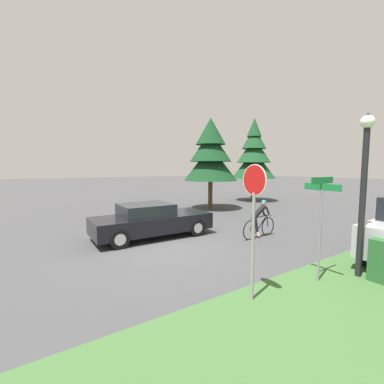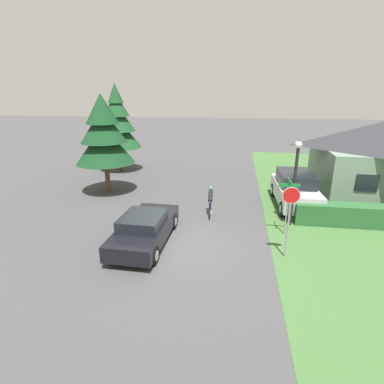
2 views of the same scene
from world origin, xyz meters
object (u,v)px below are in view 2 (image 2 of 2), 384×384
(street_lamp, at_px, (295,174))
(sedan_left_lane, at_px, (145,229))
(stop_sign, at_px, (290,210))
(street_name_sign, at_px, (288,197))
(conifer_tall_far, at_px, (117,123))
(conifer_tall_near, at_px, (104,134))
(cyclist, at_px, (210,202))
(parked_suv_right, at_px, (295,189))

(street_lamp, bearing_deg, sedan_left_lane, -155.75)
(street_lamp, bearing_deg, stop_sign, -101.88)
(sedan_left_lane, distance_m, street_name_sign, 6.33)
(sedan_left_lane, distance_m, conifer_tall_far, 13.71)
(conifer_tall_far, bearing_deg, street_lamp, -36.71)
(street_name_sign, bearing_deg, sedan_left_lane, -163.71)
(sedan_left_lane, relative_size, street_lamp, 1.14)
(stop_sign, relative_size, conifer_tall_near, 0.47)
(stop_sign, xyz_separation_m, conifer_tall_near, (-10.17, 6.68, 1.74))
(cyclist, relative_size, street_name_sign, 0.73)
(parked_suv_right, relative_size, street_name_sign, 1.91)
(parked_suv_right, distance_m, conifer_tall_far, 14.60)
(cyclist, distance_m, conifer_tall_near, 8.01)
(cyclist, bearing_deg, conifer_tall_near, 64.71)
(parked_suv_right, height_order, street_lamp, street_lamp)
(parked_suv_right, xyz_separation_m, street_lamp, (-0.58, -2.70, 1.58))
(street_lamp, relative_size, conifer_tall_far, 0.60)
(sedan_left_lane, distance_m, stop_sign, 5.88)
(stop_sign, bearing_deg, conifer_tall_far, -45.19)
(sedan_left_lane, distance_m, street_lamp, 7.26)
(street_name_sign, bearing_deg, parked_suv_right, 75.44)
(cyclist, xyz_separation_m, parked_suv_right, (4.54, 2.01, 0.27))
(street_lamp, height_order, conifer_tall_far, conifer_tall_far)
(conifer_tall_near, bearing_deg, street_name_sign, -24.00)
(stop_sign, relative_size, street_name_sign, 1.11)
(conifer_tall_near, bearing_deg, cyclist, -22.24)
(cyclist, distance_m, stop_sign, 5.23)
(stop_sign, bearing_deg, sedan_left_lane, -1.36)
(cyclist, relative_size, conifer_tall_far, 0.27)
(sedan_left_lane, xyz_separation_m, street_lamp, (6.39, 2.88, 1.90))
(parked_suv_right, distance_m, street_name_sign, 4.04)
(cyclist, height_order, parked_suv_right, parked_suv_right)
(conifer_tall_near, relative_size, conifer_tall_far, 0.89)
(sedan_left_lane, relative_size, stop_sign, 1.65)
(stop_sign, bearing_deg, conifer_tall_near, -31.73)
(stop_sign, xyz_separation_m, street_lamp, (0.67, 3.17, 0.60))
(street_name_sign, bearing_deg, conifer_tall_far, 139.05)
(sedan_left_lane, bearing_deg, parked_suv_right, -50.16)
(street_lamp, relative_size, street_name_sign, 1.61)
(sedan_left_lane, bearing_deg, street_name_sign, -72.55)
(sedan_left_lane, distance_m, parked_suv_right, 8.94)
(sedan_left_lane, height_order, cyclist, cyclist)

